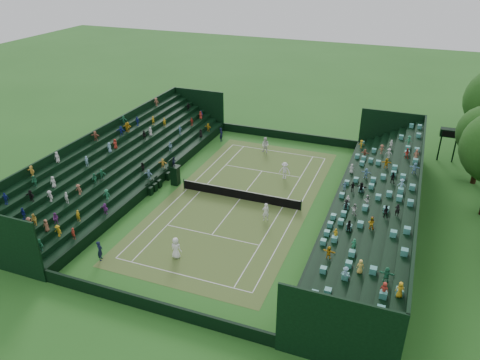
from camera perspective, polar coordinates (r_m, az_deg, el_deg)
The scene contains 18 objects.
ground at distance 43.46m, azimuth 0.00°, elevation -2.35°, with size 160.00×160.00×0.00m, color #26601E.
court_surface at distance 43.45m, azimuth 0.00°, elevation -2.35°, with size 12.97×26.77×0.01m, color #307426.
perimeter_wall_north at distance 56.95m, azimuth 5.79°, elevation 5.42°, with size 17.17×0.20×1.00m, color black.
perimeter_wall_south at distance 31.57m, azimuth -10.79°, elevation -14.78°, with size 17.17×0.20×1.00m, color black.
perimeter_wall_east at distance 41.33m, azimuth 11.07°, elevation -3.77°, with size 0.20×31.77×1.00m, color black.
perimeter_wall_west at distance 46.59m, azimuth -9.78°, elevation 0.06°, with size 0.20×31.77×1.00m, color black.
north_grandstand at distance 40.50m, azimuth 16.99°, elevation -3.49°, with size 6.60×32.00×4.90m.
south_grandstand at distance 48.28m, azimuth -14.17°, elevation 1.97°, with size 6.60×32.00×4.90m.
tennis_net at distance 43.20m, azimuth 0.00°, elevation -1.74°, with size 11.67×0.10×1.06m.
scoreboard_tower at distance 54.62m, azimuth 24.22°, elevation 5.13°, with size 2.00×1.00×3.70m.
umpire_chair at distance 46.00m, azimuth -7.95°, elevation 0.88°, with size 0.93×0.93×2.92m.
courtside_chairs at distance 46.74m, azimuth -9.39°, elevation 0.08°, with size 0.53×5.50×1.14m.
player_near_west at distance 35.68m, azimuth -7.82°, elevation -8.21°, with size 0.85×0.55×1.74m, color white.
player_near_east at distance 39.88m, azimuth 3.15°, elevation -3.90°, with size 0.62×0.41×1.70m, color white.
player_far_west at distance 52.91m, azimuth 3.11°, elevation 4.28°, with size 0.88×0.69×1.82m, color silver.
player_far_east at distance 47.05m, azimuth 5.46°, elevation 1.15°, with size 1.15×0.67×1.78m, color white.
line_judge_north at distance 56.13m, azimuth -2.30°, elevation 5.57°, with size 0.60×0.40×1.66m, color black.
line_judge_south at distance 36.70m, azimuth -16.70°, elevation -8.25°, with size 0.59×0.39×1.62m, color black.
Camera 1 is at (13.64, -35.36, 21.26)m, focal length 35.00 mm.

